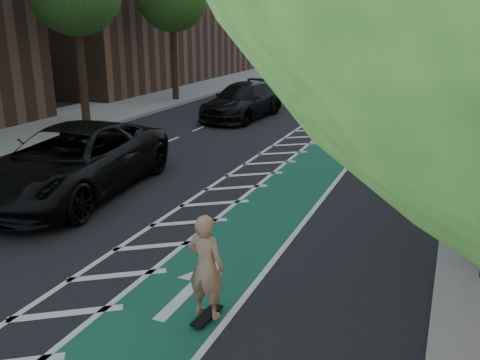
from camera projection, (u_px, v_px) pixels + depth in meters
The scene contains 17 objects.
ground at pixel (135, 214), 12.52m from camera, with size 120.00×120.00×0.00m, color black.
bike_lane at pixel (342, 139), 20.18m from camera, with size 2.00×90.00×0.01m, color #18563D.
buffer_strip at pixel (306, 136), 20.74m from camera, with size 1.40×90.00×0.01m, color silver.
sidewalk_left at pixel (88, 115), 24.80m from camera, with size 5.00×90.00×0.15m, color gray.
curb_right at pixel (452, 147), 18.66m from camera, with size 0.12×90.00×0.16m, color gray.
curb_left at pixel (130, 119), 23.89m from camera, with size 0.12×90.00×0.16m, color gray.
sign_post at pixel (472, 105), 19.82m from camera, with size 0.35×0.08×2.47m.
skateboard at pixel (207, 315), 8.10m from camera, with size 0.26×0.73×0.10m.
skateboarder at pixel (206, 266), 7.83m from camera, with size 0.62×0.41×1.71m, color tan.
suv_near at pixel (72, 161), 13.71m from camera, with size 3.06×6.64×1.84m, color black.
suv_far at pixel (243, 101), 24.30m from camera, with size 2.30×5.67×1.64m, color black.
car_silver at pixel (301, 76), 34.50m from camera, with size 1.96×4.87×1.66m, color gray.
car_grey at pixel (340, 74), 36.61m from camera, with size 1.54×4.42×1.46m, color #595A5E.
box_truck at pixel (319, 60), 46.58m from camera, with size 2.56×4.82×1.92m.
barrel_a at pixel (143, 153), 16.52m from camera, with size 0.64×0.64×0.88m.
barrel_b at pixel (258, 106), 25.48m from camera, with size 0.62×0.62×0.85m.
barrel_c at pixel (269, 98), 27.70m from camera, with size 0.67×0.67×0.92m.
Camera 1 is at (6.93, -9.74, 4.61)m, focal length 38.00 mm.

